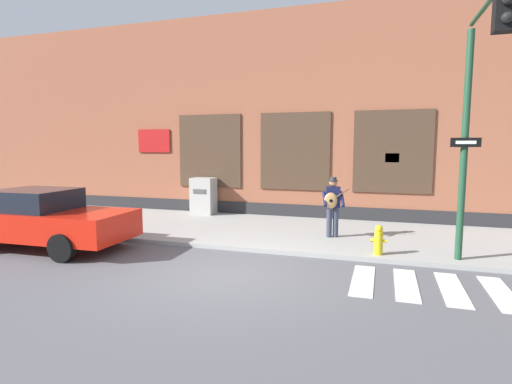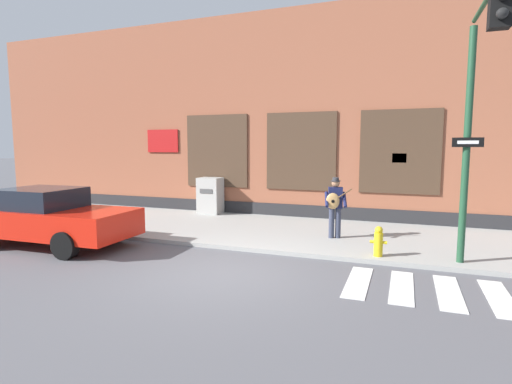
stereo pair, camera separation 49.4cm
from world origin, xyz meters
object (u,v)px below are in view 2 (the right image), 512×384
Objects in this scene: busker at (335,204)px; traffic_light at (479,90)px; red_car at (48,217)px; utility_box at (210,196)px; fire_hydrant at (378,241)px.

traffic_light is (2.98, -2.36, 2.60)m from busker.
utility_box is at bearing 70.81° from red_car.
utility_box is (-5.08, 2.47, -0.28)m from busker.
traffic_light is at bearing -30.97° from utility_box.
traffic_light reaches higher than busker.
fire_hydrant is (8.27, 1.60, -0.32)m from red_car.
busker reaches higher than red_car.
red_car is at bearing -156.26° from busker.
busker is at bearing 130.19° from fire_hydrant.
traffic_light is (9.99, 0.72, 2.89)m from red_car.
busker is at bearing -25.99° from utility_box.
red_car is 6.64× the size of fire_hydrant.
red_car reaches higher than fire_hydrant.
fire_hydrant is (6.33, -3.96, -0.33)m from utility_box.
utility_box is (1.93, 5.56, 0.01)m from red_car.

